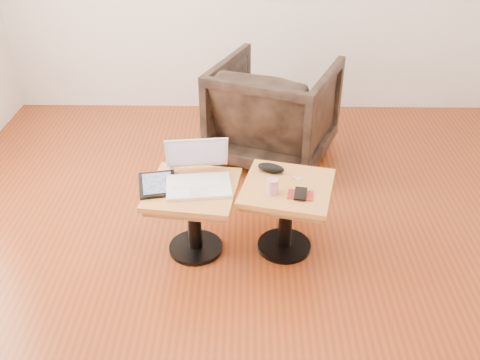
{
  "coord_description": "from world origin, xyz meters",
  "views": [
    {
      "loc": [
        -0.09,
        -2.47,
        2.11
      ],
      "look_at": [
        -0.13,
        0.1,
        0.51
      ],
      "focal_mm": 40.0,
      "sensor_mm": 36.0,
      "label": 1
    }
  ],
  "objects_px": {
    "side_table_left": "(193,203)",
    "armchair": "(274,111)",
    "striped_cup": "(272,186)",
    "side_table_right": "(287,202)",
    "laptop": "(198,175)"
  },
  "relations": [
    {
      "from": "striped_cup",
      "to": "armchair",
      "type": "relative_size",
      "value": 0.1
    },
    {
      "from": "side_table_left",
      "to": "side_table_right",
      "type": "relative_size",
      "value": 0.93
    },
    {
      "from": "striped_cup",
      "to": "armchair",
      "type": "height_order",
      "value": "armchair"
    },
    {
      "from": "side_table_left",
      "to": "striped_cup",
      "type": "relative_size",
      "value": 6.48
    },
    {
      "from": "armchair",
      "to": "side_table_left",
      "type": "bearing_deg",
      "value": 88.74
    },
    {
      "from": "side_table_left",
      "to": "armchair",
      "type": "distance_m",
      "value": 1.29
    },
    {
      "from": "side_table_left",
      "to": "striped_cup",
      "type": "bearing_deg",
      "value": 1.01
    },
    {
      "from": "side_table_left",
      "to": "laptop",
      "type": "bearing_deg",
      "value": 65.3
    },
    {
      "from": "side_table_left",
      "to": "striped_cup",
      "type": "xyz_separation_m",
      "value": [
        0.46,
        -0.05,
        0.16
      ]
    },
    {
      "from": "striped_cup",
      "to": "armchair",
      "type": "bearing_deg",
      "value": 87.16
    },
    {
      "from": "side_table_left",
      "to": "armchair",
      "type": "height_order",
      "value": "armchair"
    },
    {
      "from": "side_table_right",
      "to": "armchair",
      "type": "distance_m",
      "value": 1.16
    },
    {
      "from": "laptop",
      "to": "striped_cup",
      "type": "bearing_deg",
      "value": -20.17
    },
    {
      "from": "striped_cup",
      "to": "side_table_left",
      "type": "bearing_deg",
      "value": 173.43
    },
    {
      "from": "side_table_right",
      "to": "striped_cup",
      "type": "distance_m",
      "value": 0.2
    }
  ]
}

